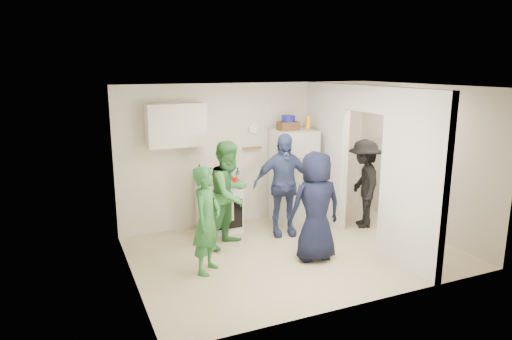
{
  "coord_description": "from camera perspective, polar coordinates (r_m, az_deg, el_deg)",
  "views": [
    {
      "loc": [
        -3.15,
        -5.75,
        2.78
      ],
      "look_at": [
        -0.47,
        0.4,
        1.25
      ],
      "focal_mm": 32.0,
      "sensor_mm": 36.0,
      "label": 1
    }
  ],
  "objects": [
    {
      "name": "spice_shelf",
      "position": [
        8.17,
        -0.48,
        2.76
      ],
      "size": [
        0.35,
        0.08,
        0.03
      ],
      "primitive_type": "cube",
      "color": "olive",
      "rests_on": "wall_back"
    },
    {
      "name": "partition_header",
      "position": [
        7.23,
        13.68,
        8.68
      ],
      "size": [
        0.12,
        1.0,
        0.4
      ],
      "primitive_type": "cube",
      "color": "silver",
      "rests_on": "partition_pier_back"
    },
    {
      "name": "person_denim",
      "position": [
        7.57,
        3.39,
        -1.87
      ],
      "size": [
        1.07,
        0.62,
        1.72
      ],
      "primitive_type": "imported",
      "rotation": [
        0.0,
        0.0,
        -0.21
      ],
      "color": "#3A4A7F",
      "rests_on": "floor"
    },
    {
      "name": "ceiling",
      "position": [
        6.57,
        5.25,
        10.34
      ],
      "size": [
        4.8,
        4.8,
        0.0
      ],
      "primitive_type": "plane",
      "rotation": [
        3.14,
        0.0,
        0.0
      ],
      "color": "white",
      "rests_on": "wall_back"
    },
    {
      "name": "nook_window",
      "position": [
        8.21,
        19.21,
        4.21
      ],
      "size": [
        0.03,
        0.7,
        0.8
      ],
      "primitive_type": "cube",
      "color": "black",
      "rests_on": "wall_right"
    },
    {
      "name": "red_cup",
      "position": [
        7.64,
        -2.65,
        -1.37
      ],
      "size": [
        0.09,
        0.09,
        0.12
      ],
      "primitive_type": "cylinder",
      "color": "red",
      "rests_on": "stove"
    },
    {
      "name": "bottle_j",
      "position": [
        7.73,
        -2.32,
        -0.65
      ],
      "size": [
        0.07,
        0.07,
        0.26
      ],
      "primitive_type": "cylinder",
      "color": "#205E40",
      "rests_on": "stove"
    },
    {
      "name": "bottle_b",
      "position": [
        7.59,
        -5.82,
        -1.01
      ],
      "size": [
        0.06,
        0.06,
        0.25
      ],
      "primitive_type": "cylinder",
      "color": "#164221",
      "rests_on": "stove"
    },
    {
      "name": "wall_right",
      "position": [
        8.14,
        20.05,
        1.22
      ],
      "size": [
        0.0,
        3.4,
        3.4
      ],
      "primitive_type": "plane",
      "rotation": [
        1.57,
        0.0,
        -1.57
      ],
      "color": "silver",
      "rests_on": "floor"
    },
    {
      "name": "bottle_i",
      "position": [
        7.86,
        -4.53,
        -0.43
      ],
      "size": [
        0.08,
        0.08,
        0.27
      ],
      "primitive_type": "cylinder",
      "color": "#55190E",
      "rests_on": "stove"
    },
    {
      "name": "bottle_f",
      "position": [
        7.81,
        -3.64,
        -0.42
      ],
      "size": [
        0.07,
        0.07,
        0.29
      ],
      "primitive_type": "cylinder",
      "color": "#153C1A",
      "rests_on": "stove"
    },
    {
      "name": "yellow_cup_stack_stove",
      "position": [
        7.49,
        -5.03,
        -1.17
      ],
      "size": [
        0.09,
        0.09,
        0.25
      ],
      "primitive_type": "cylinder",
      "color": "#FFAA15",
      "rests_on": "stove"
    },
    {
      "name": "person_green_center",
      "position": [
        7.12,
        -3.33,
        -3.01
      ],
      "size": [
        1.03,
        0.98,
        1.68
      ],
      "primitive_type": "imported",
      "rotation": [
        0.0,
        0.0,
        0.58
      ],
      "color": "#367C3F",
      "rests_on": "floor"
    },
    {
      "name": "bottle_d",
      "position": [
        7.68,
        -4.51,
        -0.79
      ],
      "size": [
        0.07,
        0.07,
        0.26
      ],
      "primitive_type": "cylinder",
      "color": "brown",
      "rests_on": "stove"
    },
    {
      "name": "blue_bowl",
      "position": [
        8.11,
        4.05,
        6.44
      ],
      "size": [
        0.24,
        0.24,
        0.11
      ],
      "primitive_type": "cylinder",
      "color": "navy",
      "rests_on": "wicker_basket"
    },
    {
      "name": "wall_front",
      "position": [
        5.36,
        13.75,
        -4.13
      ],
      "size": [
        4.8,
        0.0,
        4.8
      ],
      "primitive_type": "plane",
      "rotation": [
        -1.57,
        0.0,
        0.0
      ],
      "color": "silver",
      "rests_on": "floor"
    },
    {
      "name": "wall_left",
      "position": [
        6.0,
        -15.57,
        -2.41
      ],
      "size": [
        0.0,
        3.4,
        3.4
      ],
      "primitive_type": "plane",
      "rotation": [
        1.57,
        0.0,
        1.57
      ],
      "color": "silver",
      "rests_on": "floor"
    },
    {
      "name": "bottle_e",
      "position": [
        7.94,
        -4.49,
        -0.16
      ],
      "size": [
        0.08,
        0.08,
        0.3
      ],
      "primitive_type": "cylinder",
      "color": "#ABB4BE",
      "rests_on": "stove"
    },
    {
      "name": "upper_cabinet",
      "position": [
        7.54,
        -9.98,
        5.56
      ],
      "size": [
        0.95,
        0.34,
        0.7
      ],
      "primitive_type": "cube",
      "color": "silver",
      "rests_on": "wall_back"
    },
    {
      "name": "stove",
      "position": [
        7.88,
        -4.64,
        -4.6
      ],
      "size": [
        0.71,
        0.59,
        0.85
      ],
      "primitive_type": "cube",
      "color": "white",
      "rests_on": "floor"
    },
    {
      "name": "person_green_left",
      "position": [
        6.24,
        -6.17,
        -6.26
      ],
      "size": [
        0.63,
        0.64,
        1.49
      ],
      "primitive_type": "imported",
      "rotation": [
        0.0,
        0.0,
        0.83
      ],
      "color": "#307839",
      "rests_on": "floor"
    },
    {
      "name": "wall_back",
      "position": [
        8.24,
        -0.62,
        2.13
      ],
      "size": [
        4.8,
        0.0,
        4.8
      ],
      "primitive_type": "plane",
      "rotation": [
        1.57,
        0.0,
        0.0
      ],
      "color": "silver",
      "rests_on": "floor"
    },
    {
      "name": "nook_window_frame",
      "position": [
        8.2,
        19.13,
        4.21
      ],
      "size": [
        0.04,
        0.76,
        0.86
      ],
      "primitive_type": "cube",
      "color": "white",
      "rests_on": "wall_right"
    },
    {
      "name": "nook_valance",
      "position": [
        8.14,
        19.18,
        6.63
      ],
      "size": [
        0.04,
        0.82,
        0.18
      ],
      "primitive_type": "cube",
      "color": "white",
      "rests_on": "wall_right"
    },
    {
      "name": "yellow_cup_stack_top",
      "position": [
        8.14,
        6.54,
        5.85
      ],
      "size": [
        0.09,
        0.09,
        0.25
      ],
      "primitive_type": "cylinder",
      "color": "#FFA615",
      "rests_on": "fridge"
    },
    {
      "name": "bottle_h",
      "position": [
        7.52,
        -6.67,
        -0.95
      ],
      "size": [
        0.07,
        0.07,
        0.3
      ],
      "primitive_type": "cylinder",
      "color": "silver",
      "rests_on": "stove"
    },
    {
      "name": "wall_clock",
      "position": [
        8.17,
        -0.25,
        5.24
      ],
      "size": [
        0.22,
        0.02,
        0.22
      ],
      "primitive_type": "cylinder",
      "rotation": [
        1.57,
        0.0,
        0.0
      ],
      "color": "white",
      "rests_on": "wall_back"
    },
    {
      "name": "bottle_c",
      "position": [
        7.84,
        -5.66,
        -0.55
      ],
      "size": [
        0.07,
        0.07,
        0.25
      ],
      "primitive_type": "cylinder",
      "color": "#A7B2B4",
      "rests_on": "stove"
    },
    {
      "name": "fridge",
      "position": [
        8.29,
        4.71,
        -0.75
      ],
      "size": [
        0.69,
        0.67,
        1.68
      ],
      "primitive_type": "cube",
      "color": "white",
      "rests_on": "floor"
    },
    {
      "name": "bottle_a",
      "position": [
        7.74,
        -7.06,
        -0.48
      ],
      "size": [
        0.07,
        0.07,
        0.33
      ],
      "primitive_type": "cylinder",
      "color": "olive",
      "rests_on": "stove"
    },
    {
      "name": "wicker_basket",
      "position": [
        8.13,
        4.03,
        5.53
      ],
      "size": [
        0.35,
        0.25,
        0.15
      ],
      "primitive_type": "cube",
      "color": "brown",
      "rests_on": "fridge"
    },
    {
      "name": "partition_pier_front",
      "position": [
        6.55,
        18.98,
        -1.37
      ],
      "size": [
        0.12,
        1.2,
        2.5
      ],
      "primitive_type": "cube",
      "color": "silver",
      "rests_on": "floor"
    },
    {
      "name": "person_nook",
      "position": [
        8.19,
        13.34,
        -1.66
      ],
      "size": [
        0.94,
        1.15,
        1.56
      ],
      "primitive_type": "imported",
      "rotation": [
        0.0,
        0.0,
        -1.99
      ],
      "color": "black",
      "rests_on": "floor"
    },
    {
      "name": "floor",
      "position": [
        7.12,
        4.83,
        -10.17
      ],
      "size": [
        4.8,
        4.8,
        0.0
      ],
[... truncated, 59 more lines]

